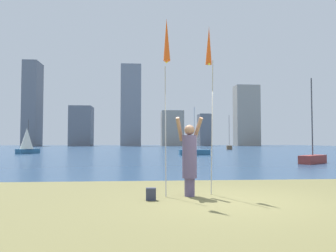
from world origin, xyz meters
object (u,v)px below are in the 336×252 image
(sailboat_5, at_px, (194,152))
(person, at_px, (189,157))
(kite_flag_left, at_px, (167,45))
(sailboat_0, at_px, (27,141))
(kite_flag_right, at_px, (209,51))
(bag, at_px, (151,194))
(sailboat_3, at_px, (229,147))
(sailboat_1, at_px, (313,158))

(sailboat_5, bearing_deg, person, -99.61)
(kite_flag_left, bearing_deg, person, 22.90)
(sailboat_0, relative_size, sailboat_5, 0.78)
(kite_flag_right, bearing_deg, bag, -150.10)
(kite_flag_right, bearing_deg, sailboat_3, 74.26)
(kite_flag_right, distance_m, sailboat_0, 32.09)
(person, xyz_separation_m, kite_flag_left, (-0.56, -0.24, 2.60))
(kite_flag_right, bearing_deg, kite_flag_left, -151.58)
(sailboat_3, bearing_deg, bag, -107.12)
(sailboat_3, bearing_deg, sailboat_0, -146.10)
(kite_flag_right, height_order, sailboat_1, sailboat_1)
(person, relative_size, sailboat_0, 0.51)
(kite_flag_left, bearing_deg, kite_flag_right, 28.42)
(bag, relative_size, sailboat_3, 0.05)
(kite_flag_right, bearing_deg, person, -146.58)
(kite_flag_right, distance_m, sailboat_5, 24.57)
(bag, xyz_separation_m, sailboat_0, (-12.27, 29.76, 1.20))
(kite_flag_right, xyz_separation_m, sailboat_0, (-13.77, 28.90, -2.25))
(sailboat_1, height_order, sailboat_3, sailboat_3)
(sailboat_1, bearing_deg, kite_flag_left, -129.96)
(bag, xyz_separation_m, sailboat_1, (9.99, 11.74, 0.18))
(sailboat_5, bearing_deg, sailboat_0, 164.49)
(kite_flag_left, height_order, sailboat_3, sailboat_3)
(bag, height_order, sailboat_0, sailboat_0)
(person, distance_m, sailboat_5, 24.81)
(bag, height_order, sailboat_1, sailboat_1)
(person, distance_m, bag, 1.31)
(bag, distance_m, sailboat_5, 25.45)
(kite_flag_left, relative_size, bag, 15.41)
(person, bearing_deg, bag, -170.22)
(kite_flag_left, xyz_separation_m, kite_flag_right, (1.13, 0.61, 0.06))
(kite_flag_left, relative_size, sailboat_1, 0.82)
(sailboat_5, bearing_deg, sailboat_1, -69.56)
(person, relative_size, sailboat_5, 0.40)
(sailboat_0, bearing_deg, kite_flag_right, -64.52)
(kite_flag_right, xyz_separation_m, sailboat_1, (8.50, 10.88, -3.27))
(person, xyz_separation_m, kite_flag_right, (0.56, 0.37, 2.66))
(person, height_order, kite_flag_left, kite_flag_left)
(kite_flag_right, height_order, bag, kite_flag_right)
(person, xyz_separation_m, bag, (-0.93, -0.49, -0.79))
(bag, bearing_deg, person, 27.64)
(kite_flag_right, bearing_deg, sailboat_5, 81.56)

